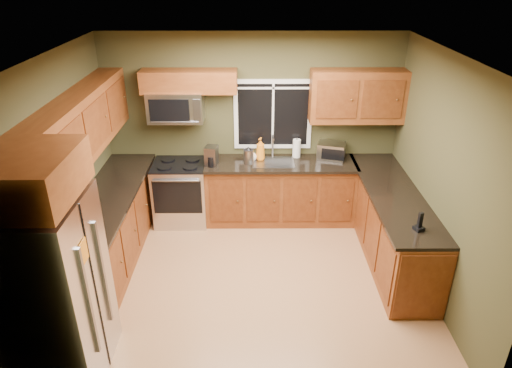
{
  "coord_description": "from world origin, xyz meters",
  "views": [
    {
      "loc": [
        0.02,
        -4.51,
        3.55
      ],
      "look_at": [
        0.05,
        0.35,
        1.15
      ],
      "focal_mm": 32.0,
      "sensor_mm": 36.0,
      "label": 1
    }
  ],
  "objects_px": {
    "microwave": "(176,106)",
    "soap_bottle_c": "(252,155)",
    "cordless_phone": "(419,225)",
    "range": "(181,192)",
    "toaster_oven": "(331,151)",
    "soap_bottle_a": "(260,149)",
    "refrigerator": "(55,292)",
    "paper_towel_roll": "(297,148)",
    "coffee_maker": "(211,156)",
    "kettle": "(249,156)"
  },
  "relations": [
    {
      "from": "coffee_maker",
      "to": "refrigerator",
      "type": "bearing_deg",
      "value": -113.42
    },
    {
      "from": "toaster_oven",
      "to": "soap_bottle_c",
      "type": "xyz_separation_m",
      "value": [
        -1.15,
        -0.07,
        -0.03
      ]
    },
    {
      "from": "coffee_maker",
      "to": "soap_bottle_c",
      "type": "bearing_deg",
      "value": 14.37
    },
    {
      "from": "refrigerator",
      "to": "soap_bottle_c",
      "type": "distance_m",
      "value": 3.34
    },
    {
      "from": "kettle",
      "to": "paper_towel_roll",
      "type": "height_order",
      "value": "paper_towel_roll"
    },
    {
      "from": "paper_towel_roll",
      "to": "soap_bottle_a",
      "type": "bearing_deg",
      "value": -168.64
    },
    {
      "from": "range",
      "to": "cordless_phone",
      "type": "bearing_deg",
      "value": -32.66
    },
    {
      "from": "soap_bottle_a",
      "to": "cordless_phone",
      "type": "relative_size",
      "value": 1.57
    },
    {
      "from": "soap_bottle_c",
      "to": "microwave",
      "type": "bearing_deg",
      "value": 176.72
    },
    {
      "from": "range",
      "to": "soap_bottle_c",
      "type": "bearing_deg",
      "value": 4.14
    },
    {
      "from": "toaster_oven",
      "to": "refrigerator",
      "type": "bearing_deg",
      "value": -134.72
    },
    {
      "from": "kettle",
      "to": "soap_bottle_a",
      "type": "xyz_separation_m",
      "value": [
        0.17,
        0.13,
        0.05
      ]
    },
    {
      "from": "toaster_oven",
      "to": "kettle",
      "type": "bearing_deg",
      "value": -171.63
    },
    {
      "from": "kettle",
      "to": "soap_bottle_a",
      "type": "bearing_deg",
      "value": 38.11
    },
    {
      "from": "soap_bottle_c",
      "to": "toaster_oven",
      "type": "bearing_deg",
      "value": 3.54
    },
    {
      "from": "coffee_maker",
      "to": "soap_bottle_c",
      "type": "xyz_separation_m",
      "value": [
        0.57,
        0.15,
        -0.04
      ]
    },
    {
      "from": "range",
      "to": "cordless_phone",
      "type": "distance_m",
      "value": 3.42
    },
    {
      "from": "refrigerator",
      "to": "paper_towel_roll",
      "type": "distance_m",
      "value": 3.82
    },
    {
      "from": "soap_bottle_c",
      "to": "soap_bottle_a",
      "type": "bearing_deg",
      "value": 13.13
    },
    {
      "from": "range",
      "to": "kettle",
      "type": "distance_m",
      "value": 1.16
    },
    {
      "from": "refrigerator",
      "to": "paper_towel_roll",
      "type": "relative_size",
      "value": 6.06
    },
    {
      "from": "paper_towel_roll",
      "to": "toaster_oven",
      "type": "bearing_deg",
      "value": -7.23
    },
    {
      "from": "toaster_oven",
      "to": "microwave",
      "type": "bearing_deg",
      "value": -179.72
    },
    {
      "from": "range",
      "to": "cordless_phone",
      "type": "relative_size",
      "value": 4.41
    },
    {
      "from": "range",
      "to": "soap_bottle_c",
      "type": "distance_m",
      "value": 1.19
    },
    {
      "from": "kettle",
      "to": "refrigerator",
      "type": "bearing_deg",
      "value": -121.65
    },
    {
      "from": "toaster_oven",
      "to": "coffee_maker",
      "type": "distance_m",
      "value": 1.73
    },
    {
      "from": "soap_bottle_c",
      "to": "cordless_phone",
      "type": "relative_size",
      "value": 0.8
    },
    {
      "from": "cordless_phone",
      "to": "toaster_oven",
      "type": "bearing_deg",
      "value": 108.07
    },
    {
      "from": "range",
      "to": "paper_towel_roll",
      "type": "xyz_separation_m",
      "value": [
        1.7,
        0.21,
        0.61
      ]
    },
    {
      "from": "cordless_phone",
      "to": "kettle",
      "type": "bearing_deg",
      "value": 135.77
    },
    {
      "from": "toaster_oven",
      "to": "soap_bottle_c",
      "type": "bearing_deg",
      "value": -176.46
    },
    {
      "from": "range",
      "to": "soap_bottle_a",
      "type": "bearing_deg",
      "value": 5.08
    },
    {
      "from": "toaster_oven",
      "to": "soap_bottle_a",
      "type": "bearing_deg",
      "value": -177.6
    },
    {
      "from": "paper_towel_roll",
      "to": "soap_bottle_a",
      "type": "height_order",
      "value": "soap_bottle_a"
    },
    {
      "from": "cordless_phone",
      "to": "range",
      "type": "bearing_deg",
      "value": 147.34
    },
    {
      "from": "soap_bottle_a",
      "to": "soap_bottle_c",
      "type": "height_order",
      "value": "soap_bottle_a"
    },
    {
      "from": "paper_towel_roll",
      "to": "cordless_phone",
      "type": "bearing_deg",
      "value": -60.68
    },
    {
      "from": "kettle",
      "to": "soap_bottle_c",
      "type": "bearing_deg",
      "value": 64.61
    },
    {
      "from": "refrigerator",
      "to": "coffee_maker",
      "type": "xyz_separation_m",
      "value": [
        1.17,
        2.7,
        0.17
      ]
    },
    {
      "from": "refrigerator",
      "to": "kettle",
      "type": "height_order",
      "value": "refrigerator"
    },
    {
      "from": "range",
      "to": "kettle",
      "type": "xyz_separation_m",
      "value": [
        1.0,
        -0.03,
        0.59
      ]
    },
    {
      "from": "paper_towel_roll",
      "to": "cordless_phone",
      "type": "relative_size",
      "value": 1.4
    },
    {
      "from": "coffee_maker",
      "to": "paper_towel_roll",
      "type": "relative_size",
      "value": 0.92
    },
    {
      "from": "soap_bottle_a",
      "to": "paper_towel_roll",
      "type": "bearing_deg",
      "value": 11.36
    },
    {
      "from": "soap_bottle_a",
      "to": "cordless_phone",
      "type": "bearing_deg",
      "value": -49.04
    },
    {
      "from": "range",
      "to": "soap_bottle_a",
      "type": "distance_m",
      "value": 1.34
    },
    {
      "from": "refrigerator",
      "to": "cordless_phone",
      "type": "height_order",
      "value": "refrigerator"
    },
    {
      "from": "microwave",
      "to": "soap_bottle_c",
      "type": "height_order",
      "value": "microwave"
    },
    {
      "from": "refrigerator",
      "to": "soap_bottle_c",
      "type": "xyz_separation_m",
      "value": [
        1.74,
        2.85,
        0.12
      ]
    }
  ]
}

